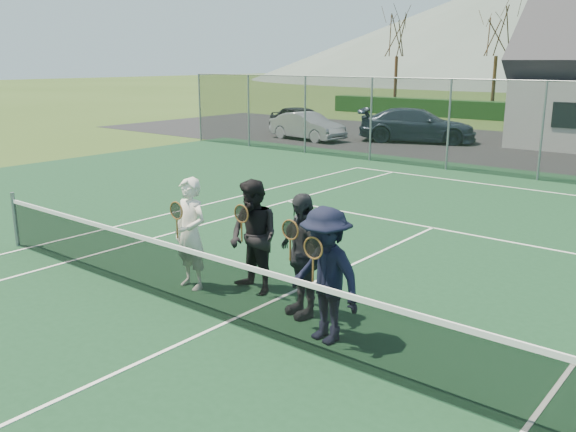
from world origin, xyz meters
name	(u,v)px	position (x,y,z in m)	size (l,w,h in m)	color
court_surface	(227,323)	(0.00, 0.00, 0.01)	(30.00, 30.00, 0.02)	#14381E
tarmac_carpark	(490,147)	(-4.00, 20.00, 0.01)	(40.00, 12.00, 0.01)	black
hill_west	(547,24)	(-25.00, 95.00, 9.00)	(110.00, 110.00, 18.00)	#526258
car_a	(301,120)	(-12.97, 18.37, 0.70)	(1.65, 4.11, 1.40)	black
car_b	(307,126)	(-11.49, 16.92, 0.63)	(1.33, 3.81, 1.26)	#93969B
car_c	(417,125)	(-7.19, 19.42, 0.75)	(2.10, 5.16, 1.50)	#1B2737
court_markings	(227,322)	(0.00, 0.00, 0.02)	(11.03, 23.83, 0.01)	white
tennis_net	(226,288)	(0.00, 0.00, 0.54)	(11.68, 0.08, 1.10)	slate
perimeter_fence	(542,131)	(0.00, 13.50, 1.52)	(30.07, 0.07, 3.02)	slate
tree_a	(398,27)	(-16.00, 33.00, 5.79)	(3.20, 3.20, 7.77)	#392115
tree_b	(499,23)	(-9.00, 33.00, 5.79)	(3.20, 3.20, 7.77)	#352513
player_a	(191,234)	(-1.41, 0.64, 0.92)	(0.68, 0.51, 1.80)	white
player_b	(254,237)	(-0.50, 1.14, 0.92)	(0.96, 0.80, 1.80)	black
player_c	(302,255)	(0.64, 0.90, 0.92)	(1.14, 0.78, 1.80)	#27292D
player_d	(326,275)	(1.38, 0.43, 0.92)	(1.27, 0.87, 1.80)	black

